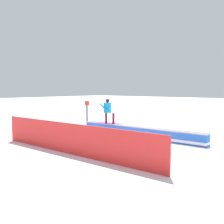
% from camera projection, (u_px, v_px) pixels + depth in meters
% --- Properties ---
extents(ground_plane, '(120.00, 120.00, 0.00)m').
position_uv_depth(ground_plane, '(139.00, 137.00, 13.78)').
color(ground_plane, white).
extents(grind_box, '(7.34, 0.84, 0.58)m').
position_uv_depth(grind_box, '(139.00, 132.00, 13.76)').
color(grind_box, blue).
rests_on(grind_box, ground_plane).
extents(snowboarder, '(1.52, 0.73, 1.42)m').
position_uv_depth(snowboarder, '(108.00, 110.00, 14.96)').
color(snowboarder, '#C62286').
rests_on(snowboarder, grind_box).
extents(safety_fence, '(8.55, 0.36, 1.23)m').
position_uv_depth(safety_fence, '(71.00, 139.00, 10.19)').
color(safety_fence, red).
rests_on(safety_fence, ground_plane).
extents(trail_marker, '(0.40, 0.10, 1.77)m').
position_uv_depth(trail_marker, '(87.00, 113.00, 17.21)').
color(trail_marker, '#262628').
rests_on(trail_marker, ground_plane).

